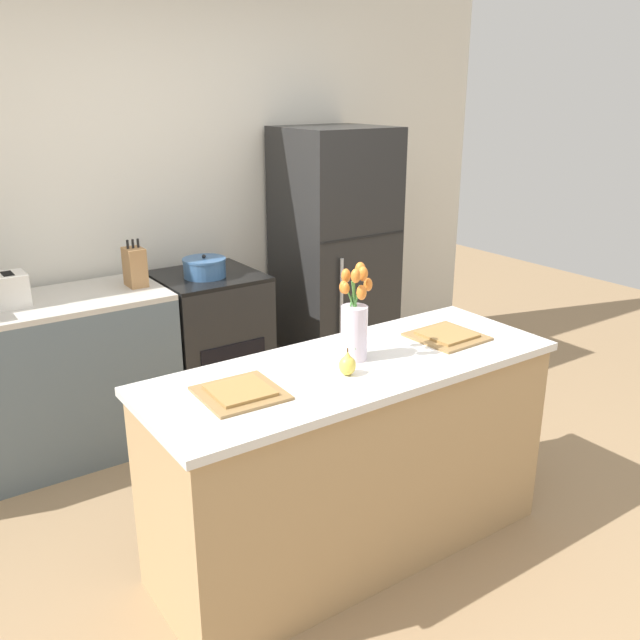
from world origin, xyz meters
TOP-DOWN VIEW (x-y plane):
  - ground_plane at (0.00, 0.00)m, footprint 10.00×10.00m
  - back_wall at (0.00, 2.00)m, footprint 5.20×0.08m
  - kitchen_island at (0.00, 0.00)m, footprint 1.80×0.66m
  - back_counter at (-1.06, 1.60)m, footprint 1.68×0.60m
  - stove_range at (0.10, 1.60)m, footprint 0.60×0.61m
  - refrigerator at (1.05, 1.60)m, footprint 0.68×0.67m
  - flower_vase at (0.03, 0.04)m, footprint 0.14×0.15m
  - pear_figurine at (-0.09, -0.08)m, footprint 0.07×0.07m
  - plate_setting_left at (-0.53, -0.00)m, footprint 0.31×0.31m
  - plate_setting_right at (0.53, -0.00)m, footprint 0.31×0.31m
  - toaster at (-1.05, 1.61)m, footprint 0.28×0.18m
  - cooking_pot at (0.06, 1.55)m, footprint 0.26×0.26m
  - knife_block at (-0.34, 1.60)m, footprint 0.10×0.14m

SIDE VIEW (x-z plane):
  - ground_plane at x=0.00m, z-range 0.00..0.00m
  - kitchen_island at x=0.00m, z-range 0.00..0.91m
  - stove_range at x=0.10m, z-range 0.00..0.92m
  - back_counter at x=-1.06m, z-range 0.00..0.92m
  - refrigerator at x=1.05m, z-range 0.00..1.76m
  - plate_setting_left at x=-0.53m, z-range 0.90..0.93m
  - plate_setting_right at x=0.53m, z-range 0.90..0.93m
  - pear_figurine at x=-0.09m, z-range 0.89..1.01m
  - cooking_pot at x=0.06m, z-range 0.91..1.05m
  - toaster at x=-1.05m, z-range 0.92..1.09m
  - knife_block at x=-0.34m, z-range 0.90..1.17m
  - flower_vase at x=0.03m, z-range 0.87..1.27m
  - back_wall at x=0.00m, z-range 0.00..2.70m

